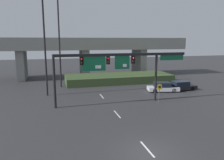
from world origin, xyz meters
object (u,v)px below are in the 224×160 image
Objects in this scene: highway_light_pole_far at (59,36)px; signal_gantry at (117,63)px; parked_sedan_mid_right at (181,86)px; parked_sedan_near_right at (163,87)px; highway_light_pole_near at (45,45)px; speed_limit_sign at (159,91)px.

signal_gantry is at bearing -61.39° from highway_light_pole_far.
parked_sedan_mid_right is (17.77, -7.22, -7.62)m from highway_light_pole_far.
parked_sedan_near_right is (8.39, 4.26, -4.31)m from signal_gantry.
signal_gantry is at bearing -141.23° from parked_sedan_near_right.
highway_light_pole_near is 5.78m from highway_light_pole_far.
highway_light_pole_far reaches higher than parked_sedan_near_right.
highway_light_pole_far reaches higher than parked_sedan_mid_right.
highway_light_pole_far is 3.42× the size of parked_sedan_mid_right.
signal_gantry is 1.03× the size of highway_light_pole_far.
highway_light_pole_far is (2.06, 5.24, 1.30)m from highway_light_pole_near.
highway_light_pole_far is (-11.37, 12.55, 6.75)m from speed_limit_sign.
speed_limit_sign is 0.15× the size of highway_light_pole_far.
signal_gantry is 10.61m from highway_light_pole_near.
signal_gantry is 6.24m from speed_limit_sign.
signal_gantry is 10.35m from parked_sedan_near_right.
signal_gantry reaches higher than parked_sedan_near_right.
parked_sedan_near_right is at bearing 26.91° from signal_gantry.
signal_gantry is 13.00m from parked_sedan_mid_right.
parked_sedan_mid_right is at bearing 20.41° from signal_gantry.
signal_gantry is at bearing -161.50° from parked_sedan_mid_right.
signal_gantry reaches higher than parked_sedan_mid_right.
parked_sedan_near_right is (16.72, -1.99, -6.33)m from highway_light_pole_near.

